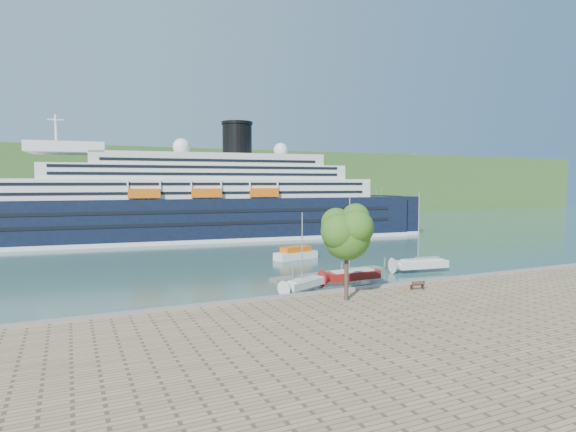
# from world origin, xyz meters

# --- Properties ---
(ground) EXTENTS (400.00, 400.00, 0.00)m
(ground) POSITION_xyz_m (0.00, 0.00, 0.00)
(ground) COLOR #2E524A
(ground) RESTS_ON ground
(far_hillside) EXTENTS (400.00, 50.00, 24.00)m
(far_hillside) POSITION_xyz_m (0.00, 145.00, 12.00)
(far_hillside) COLOR #355C24
(far_hillside) RESTS_ON ground
(quay_coping) EXTENTS (220.00, 0.50, 0.30)m
(quay_coping) POSITION_xyz_m (0.00, -0.20, 1.15)
(quay_coping) COLOR slate
(quay_coping) RESTS_ON promenade
(cruise_ship) EXTENTS (115.08, 28.59, 25.59)m
(cruise_ship) POSITION_xyz_m (-8.30, 59.72, 12.80)
(cruise_ship) COLOR black
(cruise_ship) RESTS_ON ground
(park_bench) EXTENTS (1.64, 0.91, 1.00)m
(park_bench) POSITION_xyz_m (2.85, -2.71, 1.50)
(park_bench) COLOR #4E2416
(park_bench) RESTS_ON promenade
(promenade_tree) EXTENTS (6.05, 6.05, 10.02)m
(promenade_tree) POSITION_xyz_m (-6.35, -3.48, 6.01)
(promenade_tree) COLOR #2D5817
(promenade_tree) RESTS_ON promenade
(floating_pontoon) EXTENTS (17.56, 4.16, 0.39)m
(floating_pontoon) POSITION_xyz_m (0.90, 12.39, 0.19)
(floating_pontoon) COLOR gray
(floating_pontoon) RESTS_ON ground
(sailboat_white_near) EXTENTS (6.74, 4.55, 8.53)m
(sailboat_white_near) POSITION_xyz_m (-6.31, 5.57, 4.26)
(sailboat_white_near) COLOR silver
(sailboat_white_near) RESTS_ON ground
(sailboat_red) EXTENTS (7.75, 2.31, 9.96)m
(sailboat_red) POSITION_xyz_m (0.79, 6.64, 4.98)
(sailboat_red) COLOR maroon
(sailboat_red) RESTS_ON ground
(sailboat_white_far) EXTENTS (8.35, 3.26, 10.50)m
(sailboat_white_far) POSITION_xyz_m (13.56, 9.27, 5.25)
(sailboat_white_far) COLOR silver
(sailboat_white_far) RESTS_ON ground
(tender_launch) EXTENTS (7.66, 3.97, 2.02)m
(tender_launch) POSITION_xyz_m (2.62, 26.57, 1.01)
(tender_launch) COLOR #DF5C0D
(tender_launch) RESTS_ON ground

